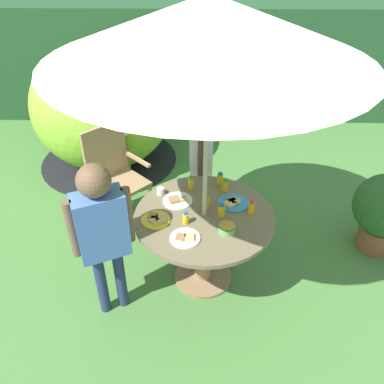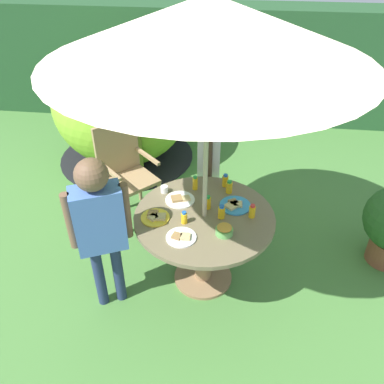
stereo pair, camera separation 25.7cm
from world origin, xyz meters
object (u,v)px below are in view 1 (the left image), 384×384
(garden_table, at_px, (204,231))
(child_in_white_shirt, at_px, (201,144))
(wooden_chair, at_px, (114,171))
(juice_bottle_spot_a, at_px, (222,210))
(dome_tent, at_px, (103,106))
(juice_bottle_far_left, at_px, (186,218))
(patio_umbrella, at_px, (209,28))
(plate_center_front, at_px, (156,219))
(juice_bottle_far_right, at_px, (206,201))
(snack_bowl, at_px, (227,228))
(plate_center_back, at_px, (185,238))
(plate_front_edge, at_px, (178,200))
(cup_near, at_px, (160,191))
(juice_bottle_back_edge, at_px, (251,207))
(child_in_blue_shirt, at_px, (101,225))
(juice_bottle_mid_left, at_px, (220,179))
(juice_bottle_near_left, at_px, (191,183))
(juice_bottle_near_right, at_px, (225,185))
(plate_mid_right, at_px, (233,202))

(garden_table, distance_m, child_in_white_shirt, 0.90)
(wooden_chair, relative_size, juice_bottle_spot_a, 8.86)
(dome_tent, height_order, juice_bottle_far_left, dome_tent)
(patio_umbrella, distance_m, juice_bottle_far_left, 1.38)
(plate_center_front, distance_m, juice_bottle_far_right, 0.44)
(snack_bowl, bearing_deg, juice_bottle_spot_a, 99.89)
(child_in_white_shirt, xyz_separation_m, juice_bottle_far_left, (-0.11, -0.93, -0.14))
(patio_umbrella, xyz_separation_m, plate_center_back, (-0.14, -0.29, -1.41))
(child_in_white_shirt, relative_size, juice_bottle_spot_a, 12.28)
(plate_front_edge, height_order, cup_near, cup_near)
(dome_tent, xyz_separation_m, juice_bottle_back_edge, (1.60, -2.00, 0.02))
(plate_center_back, bearing_deg, juice_bottle_far_left, 90.81)
(patio_umbrella, distance_m, wooden_chair, 2.01)
(juice_bottle_far_left, bearing_deg, cup_near, 120.63)
(dome_tent, distance_m, child_in_blue_shirt, 2.42)
(plate_center_back, height_order, juice_bottle_mid_left, juice_bottle_mid_left)
(wooden_chair, xyz_separation_m, juice_bottle_far_right, (0.92, -0.77, 0.21))
(plate_front_edge, height_order, juice_bottle_near_left, juice_bottle_near_left)
(juice_bottle_far_right, bearing_deg, child_in_blue_shirt, -150.22)
(patio_umbrella, xyz_separation_m, wooden_chair, (-0.91, 0.87, -1.57))
(child_in_blue_shirt, distance_m, plate_front_edge, 0.74)
(plate_center_back, distance_m, cup_near, 0.61)
(plate_center_front, distance_m, juice_bottle_near_left, 0.51)
(dome_tent, distance_m, juice_bottle_far_left, 2.40)
(juice_bottle_near_right, relative_size, juice_bottle_far_left, 1.12)
(plate_mid_right, height_order, juice_bottle_near_right, juice_bottle_near_right)
(juice_bottle_near_right, relative_size, juice_bottle_spot_a, 1.01)
(juice_bottle_far_left, bearing_deg, snack_bowl, -16.52)
(juice_bottle_near_left, relative_size, juice_bottle_far_right, 1.09)
(juice_bottle_near_right, bearing_deg, child_in_white_shirt, 113.82)
(snack_bowl, xyz_separation_m, juice_bottle_far_right, (-0.15, 0.30, 0.02))
(child_in_white_shirt, xyz_separation_m, plate_front_edge, (-0.19, -0.65, -0.18))
(plate_center_back, bearing_deg, cup_near, 112.15)
(dome_tent, height_order, plate_mid_right, dome_tent)
(juice_bottle_far_right, relative_size, cup_near, 1.90)
(juice_bottle_near_left, bearing_deg, child_in_white_shirt, 80.03)
(child_in_white_shirt, height_order, child_in_blue_shirt, child_in_white_shirt)
(plate_center_front, distance_m, juice_bottle_near_right, 0.70)
(dome_tent, distance_m, plate_front_edge, 2.12)
(dome_tent, bearing_deg, wooden_chair, -87.48)
(juice_bottle_mid_left, bearing_deg, child_in_blue_shirt, -138.85)
(plate_front_edge, bearing_deg, cup_near, 145.99)
(child_in_white_shirt, relative_size, plate_center_back, 6.27)
(dome_tent, xyz_separation_m, plate_center_front, (0.85, -2.12, -0.02))
(patio_umbrella, relative_size, plate_center_back, 10.20)
(snack_bowl, distance_m, cup_near, 0.72)
(juice_bottle_near_left, bearing_deg, juice_bottle_far_left, -93.78)
(snack_bowl, xyz_separation_m, plate_center_back, (-0.31, -0.09, -0.03))
(child_in_blue_shirt, bearing_deg, juice_bottle_back_edge, -6.20)
(patio_umbrella, height_order, plate_front_edge, patio_umbrella)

